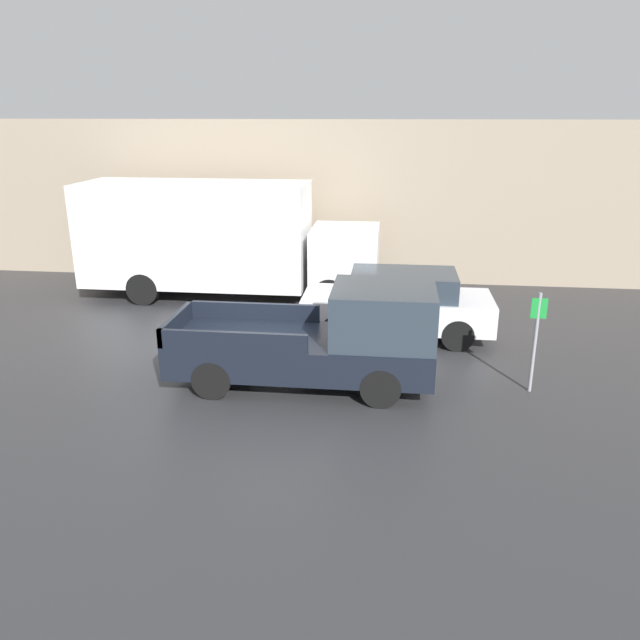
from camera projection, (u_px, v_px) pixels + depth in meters
ground_plane at (269, 370)px, 13.42m from camera, size 60.00×60.00×0.00m
building_wall at (313, 202)px, 19.87m from camera, size 28.00×0.15×5.05m
pickup_truck at (326, 340)px, 12.40m from camera, size 5.23×1.98×2.08m
car at (398, 304)px, 15.16m from camera, size 4.55×1.82×1.64m
delivery_truck at (217, 237)px, 18.20m from camera, size 8.59×2.42×3.35m
parking_sign at (536, 337)px, 12.04m from camera, size 0.30×0.07×2.03m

